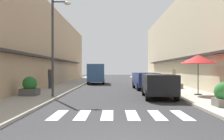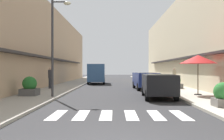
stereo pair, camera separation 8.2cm
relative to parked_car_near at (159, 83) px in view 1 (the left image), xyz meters
The scene contains 16 objects.
ground_plane 10.25m from the parked_car_near, 104.21° to the left, with size 108.43×108.43×0.00m, color #2B2B2D.
sidewalk_left 12.47m from the parked_car_near, 127.31° to the left, with size 2.96×69.00×0.12m, color #9E998E.
sidewalk_right 10.25m from the parked_car_near, 75.66° to the left, with size 2.96×69.00×0.12m, color #ADA899.
building_row_left 16.49m from the parked_car_near, 135.39° to the left, with size 5.50×46.36×8.28m.
building_row_right 13.61m from the parked_car_near, 60.20° to the left, with size 5.50×46.36×9.31m.
crosswalk 6.33m from the parked_car_near, 113.59° to the right, with size 5.20×2.20×0.01m.
parked_car_near is the anchor object (origin of this frame).
parked_car_mid 6.63m from the parked_car_near, 90.00° to the left, with size 1.97×4.51×1.47m.
delivery_van 16.10m from the parked_car_near, 107.58° to the left, with size 2.16×5.47×2.37m.
street_lamp 6.80m from the parked_car_near, behind, with size 1.19×0.28×5.85m.
cafe_umbrella 3.16m from the parked_car_near, 17.15° to the left, with size 2.35×2.35×2.56m.
planter_corner 4.75m from the parked_car_near, 63.24° to the right, with size 0.84×0.84×1.07m.
planter_midblock 8.01m from the parked_car_near, behind, with size 1.04×1.04×1.19m.
planter_far 6.94m from the parked_car_near, 67.99° to the left, with size 1.04×1.04×1.10m.
pedestrian_walking_near 10.17m from the parked_car_near, 143.32° to the left, with size 0.34×0.34×1.83m.
pedestrian_walking_far 9.74m from the parked_car_near, 71.32° to the left, with size 0.34×0.34×1.77m.
Camera 1 is at (-0.23, -5.69, 1.77)m, focal length 40.86 mm.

